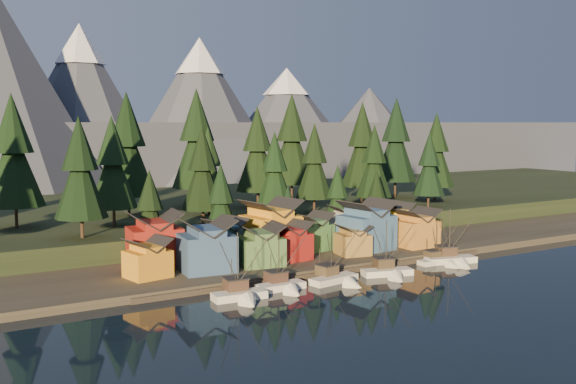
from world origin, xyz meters
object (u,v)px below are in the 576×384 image
boat_1 (241,286)px  boat_2 (283,278)px  boat_5 (441,256)px  house_front_1 (207,244)px  boat_6 (454,253)px  boat_4 (390,265)px  house_back_1 (224,238)px  house_back_0 (155,238)px  house_front_0 (148,257)px  boat_3 (338,272)px

boat_1 → boat_2: (9.24, 1.85, -0.19)m
boat_5 → house_front_1: size_ratio=0.96×
boat_6 → house_front_1: (-50.17, 14.86, 4.42)m
boat_4 → house_back_1: bearing=148.9°
house_front_1 → house_back_0: size_ratio=1.00×
boat_6 → house_front_0: size_ratio=1.51×
boat_3 → boat_6: 30.71m
boat_3 → house_back_1: 27.30m
boat_1 → boat_5: boat_1 is taller
house_front_0 → boat_2: bearing=-51.1°
boat_1 → boat_6: size_ratio=0.99×
house_front_0 → boat_4: bearing=-33.6°
boat_4 → house_front_1: 35.67m
house_back_0 → house_back_1: size_ratio=1.17×
boat_3 → boat_5: (27.98, 2.02, -0.45)m
house_front_0 → house_back_0: size_ratio=0.79×
boat_1 → boat_2: size_ratio=1.06×
boat_3 → house_back_0: (-26.56, 25.51, 4.91)m
boat_2 → house_back_1: (-0.48, 23.64, 3.61)m
boat_4 → house_front_1: bearing=167.4°
boat_4 → boat_6: size_ratio=0.95×
boat_6 → house_front_0: (-61.57, 15.74, 2.92)m
boat_1 → house_back_0: bearing=107.4°
boat_4 → house_back_0: (-38.32, 26.18, 4.80)m
boat_5 → house_back_1: (-39.87, 22.26, 4.21)m
boat_3 → boat_5: boat_3 is taller
boat_5 → house_front_0: size_ratio=1.22×
boat_2 → boat_6: boat_6 is taller
boat_4 → boat_6: bearing=20.9°
boat_2 → house_front_0: (-19.47, 16.21, 2.94)m
house_back_0 → boat_5: bearing=-18.0°
boat_4 → house_front_1: size_ratio=1.14×
boat_1 → house_back_1: (8.76, 25.49, 3.42)m
boat_5 → house_back_1: size_ratio=1.12×
boat_3 → boat_2: bearing=167.2°
boat_2 → boat_6: bearing=0.2°
boat_1 → boat_4: boat_1 is taller
boat_2 → boat_5: 39.42m
boat_2 → house_back_1: boat_2 is taller
house_back_0 → house_back_1: (14.67, -1.23, -1.15)m
boat_2 → house_front_1: 17.88m
boat_6 → house_back_1: size_ratio=1.39×
boat_1 → boat_3: 20.69m
boat_4 → house_back_1: (-23.65, 24.95, 3.65)m
boat_3 → house_back_0: 37.16m
boat_1 → house_front_0: size_ratio=1.49×
house_front_0 → house_back_0: bearing=52.2°
boat_1 → boat_5: size_ratio=1.23×
boat_4 → house_back_0: size_ratio=1.14×
boat_6 → house_back_1: boat_6 is taller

